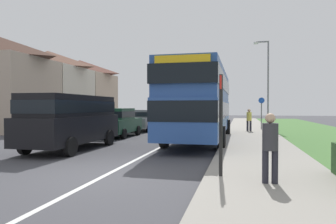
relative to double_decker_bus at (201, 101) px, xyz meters
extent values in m
plane|color=#424247|center=(-1.46, -8.75, -2.14)|extent=(120.00, 120.00, 0.00)
cube|color=silver|center=(-1.46, -0.75, -2.14)|extent=(0.14, 60.00, 0.01)
cube|color=gray|center=(2.74, -2.75, -2.08)|extent=(3.20, 68.00, 0.12)
cube|color=#284C93|center=(0.00, 0.00, -0.82)|extent=(2.50, 11.14, 1.65)
cube|color=#284C93|center=(0.00, 0.00, 0.78)|extent=(2.45, 10.91, 1.55)
cube|color=black|center=(0.00, 0.00, -0.49)|extent=(2.52, 11.19, 0.76)
cube|color=black|center=(0.00, 0.00, 0.86)|extent=(2.52, 11.19, 0.72)
cube|color=gold|center=(0.00, -5.51, 1.28)|extent=(2.00, 0.08, 0.44)
cylinder|color=black|center=(-1.25, 3.45, -1.64)|extent=(0.30, 1.00, 1.00)
cylinder|color=black|center=(1.25, 3.45, -1.64)|extent=(0.30, 1.00, 1.00)
cylinder|color=black|center=(-1.25, -3.06, -1.64)|extent=(0.30, 1.00, 1.00)
cylinder|color=black|center=(1.25, -3.06, -1.64)|extent=(0.30, 1.00, 1.00)
cube|color=black|center=(-4.95, -4.46, -1.25)|extent=(1.95, 5.44, 1.06)
cube|color=black|center=(-4.95, -4.46, -0.29)|extent=(1.72, 5.01, 0.87)
cube|color=black|center=(-4.95, -4.46, -0.33)|extent=(1.75, 5.06, 0.49)
cylinder|color=black|center=(-5.91, -2.77, -1.78)|extent=(0.20, 0.72, 0.72)
cylinder|color=black|center=(-4.00, -2.77, -1.78)|extent=(0.20, 0.72, 0.72)
cylinder|color=black|center=(-5.91, -6.15, -1.78)|extent=(0.20, 0.72, 0.72)
cylinder|color=black|center=(-4.00, -6.15, -1.78)|extent=(0.20, 0.72, 0.72)
cube|color=#19472D|center=(-5.21, 1.18, -1.45)|extent=(1.76, 3.98, 0.78)
cube|color=#19472D|center=(-5.21, 0.98, -0.74)|extent=(1.55, 2.19, 0.64)
cube|color=black|center=(-5.21, 0.98, -0.77)|extent=(1.59, 2.21, 0.36)
cylinder|color=black|center=(-6.07, 2.42, -1.84)|extent=(0.20, 0.60, 0.60)
cylinder|color=black|center=(-4.34, 2.42, -1.84)|extent=(0.20, 0.60, 0.60)
cylinder|color=black|center=(-6.07, -0.05, -1.84)|extent=(0.20, 0.60, 0.60)
cylinder|color=black|center=(-4.34, -0.05, -1.84)|extent=(0.20, 0.60, 0.60)
cube|color=slate|center=(-5.20, 5.92, -1.49)|extent=(1.78, 4.00, 0.71)
cube|color=slate|center=(-5.20, 5.72, -0.84)|extent=(1.56, 2.20, 0.58)
cube|color=black|center=(-5.20, 5.72, -0.87)|extent=(1.60, 2.22, 0.33)
cylinder|color=black|center=(-6.07, 7.16, -1.84)|extent=(0.20, 0.60, 0.60)
cylinder|color=black|center=(-4.33, 7.16, -1.84)|extent=(0.20, 0.60, 0.60)
cylinder|color=black|center=(-6.07, 4.68, -1.84)|extent=(0.20, 0.60, 0.60)
cylinder|color=black|center=(-4.33, 4.68, -1.84)|extent=(0.20, 0.60, 0.60)
cube|color=silver|center=(-4.98, 11.42, -1.48)|extent=(1.75, 4.44, 0.73)
cube|color=silver|center=(-4.98, 11.19, -0.81)|extent=(1.54, 2.44, 0.60)
cube|color=black|center=(-4.98, 11.19, -0.84)|extent=(1.58, 2.46, 0.33)
cylinder|color=black|center=(-5.84, 12.79, -1.84)|extent=(0.20, 0.60, 0.60)
cylinder|color=black|center=(-4.12, 12.79, -1.84)|extent=(0.20, 0.60, 0.60)
cylinder|color=black|center=(-5.84, 10.04, -1.84)|extent=(0.20, 0.60, 0.60)
cylinder|color=black|center=(-4.12, 10.04, -1.84)|extent=(0.20, 0.60, 0.60)
cylinder|color=#23232D|center=(2.54, -9.07, -1.72)|extent=(0.14, 0.14, 0.85)
cylinder|color=#23232D|center=(2.74, -9.07, -1.72)|extent=(0.14, 0.14, 0.85)
cylinder|color=#333338|center=(2.64, -9.07, -0.99)|extent=(0.34, 0.34, 0.60)
sphere|color=tan|center=(2.64, -9.07, -0.58)|extent=(0.22, 0.22, 0.22)
cylinder|color=#23232D|center=(2.53, 5.78, -1.72)|extent=(0.14, 0.14, 0.85)
cylinder|color=#23232D|center=(2.73, 5.78, -1.72)|extent=(0.14, 0.14, 0.85)
cylinder|color=#D1C14C|center=(2.63, 5.78, -0.99)|extent=(0.34, 0.34, 0.60)
sphere|color=tan|center=(2.63, 5.78, -0.58)|extent=(0.22, 0.22, 0.22)
cylinder|color=black|center=(1.54, -8.58, -0.84)|extent=(0.09, 0.09, 2.60)
cube|color=red|center=(1.54, -8.58, 0.26)|extent=(0.04, 0.44, 0.32)
cube|color=black|center=(1.54, -8.56, -0.59)|extent=(0.06, 0.52, 0.68)
cylinder|color=slate|center=(3.59, 7.88, -1.09)|extent=(0.08, 0.08, 2.10)
cylinder|color=blue|center=(3.59, 7.88, 0.16)|extent=(0.44, 0.03, 0.44)
cylinder|color=slate|center=(4.10, 8.41, 1.28)|extent=(0.12, 0.12, 6.85)
cube|color=slate|center=(3.65, 8.41, 4.66)|extent=(0.90, 0.10, 0.10)
cube|color=silver|center=(3.20, 8.41, 4.59)|extent=(0.36, 0.20, 0.14)
cube|color=tan|center=(-15.38, 3.17, 0.56)|extent=(6.72, 5.72, 5.41)
pyramid|color=#4C3328|center=(-15.38, 3.17, 4.07)|extent=(6.72, 5.72, 1.61)
cube|color=beige|center=(-15.38, 9.01, 0.56)|extent=(6.72, 5.72, 5.41)
pyramid|color=brown|center=(-15.38, 9.01, 4.07)|extent=(6.72, 5.72, 1.61)
cube|color=#C1A88E|center=(-15.38, 14.84, 0.56)|extent=(6.72, 5.72, 5.41)
pyramid|color=brown|center=(-15.38, 14.84, 4.07)|extent=(6.72, 5.72, 1.61)
camera|label=1|loc=(1.98, -16.12, -0.34)|focal=32.69mm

